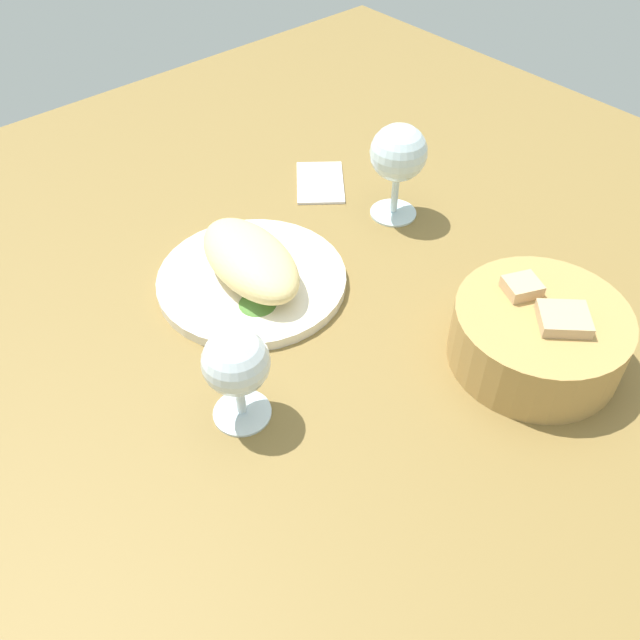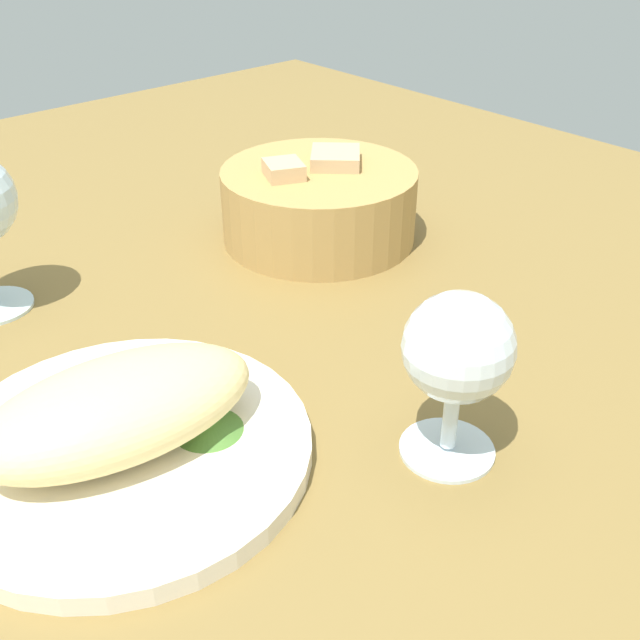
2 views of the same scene
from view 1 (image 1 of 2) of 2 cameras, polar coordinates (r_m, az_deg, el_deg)
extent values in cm
cube|color=olive|center=(86.21, 2.00, 1.45)|extent=(140.00, 140.00, 2.00)
cylinder|color=white|center=(87.28, -5.72, 3.37)|extent=(24.03, 24.03, 1.40)
ellipsoid|color=#EBD088|center=(85.13, -5.87, 5.07)|extent=(18.97, 11.72, 5.29)
cone|color=#4B7D31|center=(82.39, -5.28, 1.67)|extent=(4.63, 4.63, 1.30)
cylinder|color=tan|center=(79.35, 17.76, -1.28)|extent=(19.18, 19.18, 7.20)
cube|color=tan|center=(77.14, 19.41, -0.92)|extent=(6.98, 6.99, 5.20)
cube|color=tan|center=(78.92, 16.39, 2.07)|extent=(4.60, 4.79, 3.75)
cylinder|color=silver|center=(73.28, -6.53, -7.64)|extent=(6.23, 6.23, 0.60)
cylinder|color=silver|center=(71.44, -6.68, -6.47)|extent=(1.00, 1.00, 4.12)
sphere|color=silver|center=(67.28, -7.06, -3.52)|extent=(6.89, 6.89, 6.89)
cylinder|color=silver|center=(99.67, 6.15, 8.99)|extent=(6.64, 6.64, 0.60)
cylinder|color=silver|center=(97.96, 6.29, 10.42)|extent=(1.00, 1.00, 5.43)
sphere|color=silver|center=(94.43, 6.60, 13.75)|extent=(7.82, 7.82, 7.82)
cube|color=white|center=(105.46, 0.01, 11.53)|extent=(12.95, 12.38, 0.80)
camera|label=2|loc=(0.75, -39.90, 15.56)|focal=42.85mm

